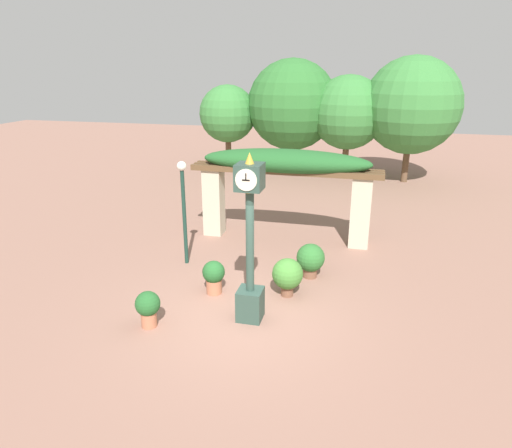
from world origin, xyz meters
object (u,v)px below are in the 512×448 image
at_px(potted_plant_far_right, 148,307).
at_px(pedestal_clock, 250,248).
at_px(potted_plant_near_left, 214,275).
at_px(potted_plant_far_left, 311,259).
at_px(lamp_post, 183,200).
at_px(potted_plant_near_right, 288,275).

bearing_deg(potted_plant_far_right, pedestal_clock, 22.33).
relative_size(pedestal_clock, potted_plant_near_left, 4.41).
distance_m(pedestal_clock, potted_plant_far_left, 2.71).
relative_size(potted_plant_far_left, lamp_post, 0.32).
xyz_separation_m(pedestal_clock, potted_plant_far_left, (0.95, 2.29, -1.10)).
relative_size(potted_plant_far_left, potted_plant_far_right, 1.13).
height_order(potted_plant_near_left, lamp_post, lamp_post).
height_order(pedestal_clock, potted_plant_near_left, pedestal_clock).
distance_m(potted_plant_near_right, lamp_post, 3.40).
height_order(potted_plant_near_left, potted_plant_near_right, potted_plant_near_right).
height_order(potted_plant_near_right, potted_plant_far_right, potted_plant_near_right).
distance_m(potted_plant_near_left, lamp_post, 2.33).
bearing_deg(potted_plant_far_left, pedestal_clock, -112.66).
bearing_deg(potted_plant_far_left, potted_plant_near_right, -109.21).
distance_m(potted_plant_far_left, lamp_post, 3.57).
bearing_deg(potted_plant_far_right, potted_plant_far_left, 46.92).
distance_m(potted_plant_far_right, lamp_post, 3.43).
xyz_separation_m(potted_plant_near_right, potted_plant_far_right, (-2.49, -1.97, -0.08)).
bearing_deg(potted_plant_near_right, potted_plant_near_left, -170.21).
distance_m(potted_plant_near_left, potted_plant_far_right, 1.87).
relative_size(potted_plant_near_left, potted_plant_far_right, 1.04).
xyz_separation_m(potted_plant_near_right, potted_plant_far_left, (0.38, 1.10, -0.03)).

